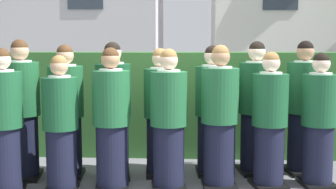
{
  "coord_description": "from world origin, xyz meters",
  "views": [
    {
      "loc": [
        0.28,
        -4.99,
        1.64
      ],
      "look_at": [
        0.0,
        0.27,
        1.05
      ],
      "focal_mm": 48.21,
      "sensor_mm": 36.0,
      "label": 1
    }
  ],
  "objects": [
    {
      "name": "ground_plane",
      "position": [
        0.0,
        0.0,
        0.0
      ],
      "size": [
        60.0,
        60.0,
        0.0
      ],
      "primitive_type": "plane",
      "color": "slate"
    },
    {
      "name": "student_rear_row_1",
      "position": [
        -1.26,
        0.4,
        0.78
      ],
      "size": [
        0.43,
        0.51,
        1.64
      ],
      "color": "black",
      "rests_on": "ground"
    },
    {
      "name": "student_front_row_4",
      "position": [
        0.6,
        0.09,
        0.78
      ],
      "size": [
        0.42,
        0.53,
        1.63
      ],
      "color": "black",
      "rests_on": "ground"
    },
    {
      "name": "student_front_row_3",
      "position": [
        0.02,
        -0.01,
        0.76
      ],
      "size": [
        0.43,
        0.53,
        1.59
      ],
      "color": "black",
      "rests_on": "ground"
    },
    {
      "name": "student_rear_row_6",
      "position": [
        1.69,
        0.74,
        0.8
      ],
      "size": [
        0.46,
        0.56,
        1.68
      ],
      "color": "black",
      "rests_on": "ground"
    },
    {
      "name": "student_front_row_5",
      "position": [
        1.17,
        0.13,
        0.74
      ],
      "size": [
        0.44,
        0.53,
        1.56
      ],
      "color": "black",
      "rests_on": "ground"
    },
    {
      "name": "student_front_row_2",
      "position": [
        -0.62,
        -0.05,
        0.76
      ],
      "size": [
        0.43,
        0.51,
        1.6
      ],
      "color": "black",
      "rests_on": "ground"
    },
    {
      "name": "student_rear_row_2",
      "position": [
        -0.68,
        0.43,
        0.8
      ],
      "size": [
        0.46,
        0.56,
        1.67
      ],
      "color": "black",
      "rests_on": "ground"
    },
    {
      "name": "student_rear_row_0",
      "position": [
        -1.78,
        0.31,
        0.81
      ],
      "size": [
        0.46,
        0.54,
        1.7
      ],
      "color": "black",
      "rests_on": "ground"
    },
    {
      "name": "student_rear_row_3",
      "position": [
        -0.11,
        0.55,
        0.76
      ],
      "size": [
        0.42,
        0.49,
        1.59
      ],
      "color": "black",
      "rests_on": "ground"
    },
    {
      "name": "student_rear_row_5",
      "position": [
        1.09,
        0.7,
        0.8
      ],
      "size": [
        0.46,
        0.56,
        1.68
      ],
      "color": "black",
      "rests_on": "ground"
    },
    {
      "name": "student_front_row_0",
      "position": [
        -1.77,
        -0.25,
        0.76
      ],
      "size": [
        0.45,
        0.52,
        1.6
      ],
      "color": "black",
      "rests_on": "ground"
    },
    {
      "name": "student_rear_row_4",
      "position": [
        0.53,
        0.64,
        0.77
      ],
      "size": [
        0.42,
        0.49,
        1.63
      ],
      "color": "black",
      "rests_on": "ground"
    },
    {
      "name": "student_front_row_1",
      "position": [
        -1.17,
        -0.13,
        0.72
      ],
      "size": [
        0.41,
        0.48,
        1.52
      ],
      "color": "black",
      "rests_on": "ground"
    },
    {
      "name": "hedge",
      "position": [
        0.0,
        1.68,
        0.76
      ],
      "size": [
        10.15,
        0.7,
        1.52
      ],
      "color": "#33662D",
      "rests_on": "ground"
    },
    {
      "name": "student_front_row_6",
      "position": [
        1.74,
        0.19,
        0.74
      ],
      "size": [
        0.41,
        0.48,
        1.55
      ],
      "color": "black",
      "rests_on": "ground"
    }
  ]
}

